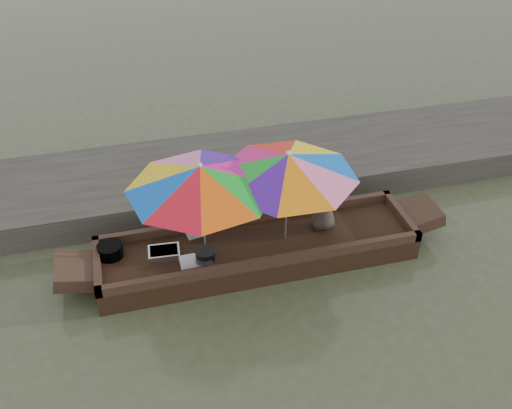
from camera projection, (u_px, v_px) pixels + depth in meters
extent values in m
plane|color=#394429|center=(258.00, 260.00, 8.89)|extent=(80.00, 80.00, 0.00)
cube|color=#2D2B26|center=(227.00, 173.00, 10.46)|extent=(22.00, 2.20, 0.50)
cube|color=black|center=(258.00, 251.00, 8.78)|extent=(4.86, 1.20, 0.35)
cylinder|color=black|center=(110.00, 251.00, 8.38)|extent=(0.37, 0.37, 0.20)
cube|color=silver|center=(164.00, 252.00, 8.43)|extent=(0.48, 0.35, 0.09)
cube|color=silver|center=(196.00, 262.00, 8.29)|extent=(0.46, 0.32, 0.06)
cylinder|color=black|center=(205.00, 255.00, 8.35)|extent=(0.29, 0.29, 0.14)
cube|color=silver|center=(195.00, 227.00, 8.78)|extent=(0.32, 0.27, 0.26)
imported|color=#382E27|center=(324.00, 200.00, 8.69)|extent=(0.57, 0.44, 1.04)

